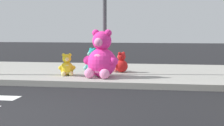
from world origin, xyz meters
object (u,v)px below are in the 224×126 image
object	(u,v)px
plush_yellow	(67,67)
plush_pink_large	(101,58)
plush_teal	(92,61)
sign_pole	(105,13)
plush_red	(121,64)
plush_lavender	(110,65)

from	to	relation	value
plush_yellow	plush_pink_large	bearing A→B (deg)	-11.99
plush_teal	sign_pole	bearing A→B (deg)	-57.34
sign_pole	plush_teal	distance (m)	1.75
plush_pink_large	plush_red	xyz separation A→B (m)	(0.38, 1.08, -0.26)
sign_pole	plush_teal	xyz separation A→B (m)	(-0.55, 0.85, -1.42)
plush_lavender	plush_red	world-z (taller)	plush_red
sign_pole	plush_lavender	bearing A→B (deg)	87.56
sign_pole	plush_yellow	world-z (taller)	sign_pole
plush_yellow	plush_lavender	distance (m)	1.50
plush_pink_large	plush_lavender	world-z (taller)	plush_pink_large
plush_teal	plush_pink_large	bearing A→B (deg)	-68.70
sign_pole	plush_red	distance (m)	1.59
plush_pink_large	plush_yellow	distance (m)	1.05
plush_teal	plush_yellow	bearing A→B (deg)	-109.55
plush_yellow	plush_lavender	xyz separation A→B (m)	(1.01, 1.11, -0.05)
plush_red	plush_lavender	bearing A→B (deg)	146.02
plush_lavender	plush_red	distance (m)	0.44
sign_pole	plush_red	size ratio (longest dim) A/B	5.33
plush_pink_large	plush_yellow	xyz separation A→B (m)	(-1.00, 0.21, -0.26)
plush_pink_large	plush_red	distance (m)	1.17
plush_yellow	sign_pole	bearing A→B (deg)	20.90
sign_pole	plush_lavender	xyz separation A→B (m)	(0.03, 0.74, -1.50)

